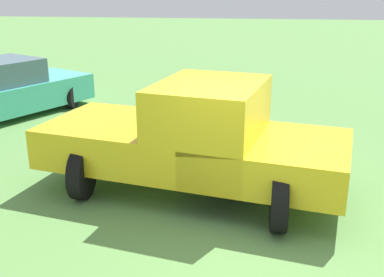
% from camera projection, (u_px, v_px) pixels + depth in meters
% --- Properties ---
extents(ground_plane, '(80.00, 80.00, 0.00)m').
position_uv_depth(ground_plane, '(249.00, 219.00, 6.73)').
color(ground_plane, '#5B8C47').
extents(pickup_truck, '(3.06, 5.13, 1.83)m').
position_uv_depth(pickup_truck, '(199.00, 136.00, 7.34)').
color(pickup_truck, black).
rests_on(pickup_truck, ground_plane).
extents(sedan_far, '(4.64, 3.56, 1.45)m').
position_uv_depth(sedan_far, '(5.00, 91.00, 11.80)').
color(sedan_far, black).
rests_on(sedan_far, ground_plane).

